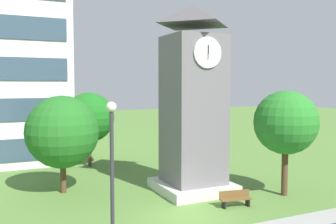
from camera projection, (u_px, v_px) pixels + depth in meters
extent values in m
plane|color=#567F38|center=(186.00, 216.00, 19.29)|extent=(160.00, 160.00, 0.00)
cube|color=slate|center=(193.00, 114.00, 23.52)|extent=(3.30, 3.30, 9.79)
cube|color=beige|center=(193.00, 186.00, 23.85)|extent=(4.45, 4.45, 0.60)
pyramid|color=#555155|center=(194.00, 15.00, 23.08)|extent=(3.62, 3.62, 1.25)
cylinder|color=white|center=(208.00, 53.00, 21.71)|extent=(1.81, 0.12, 1.81)
cylinder|color=white|center=(217.00, 56.00, 23.98)|extent=(0.12, 1.81, 1.81)
cube|color=black|center=(208.00, 50.00, 21.64)|extent=(0.04, 0.08, 0.54)
cube|color=black|center=(208.00, 52.00, 21.64)|extent=(0.05, 0.06, 0.82)
cube|color=brown|center=(236.00, 199.00, 20.71)|extent=(1.85, 0.77, 0.06)
cube|color=brown|center=(234.00, 194.00, 20.91)|extent=(1.78, 0.35, 0.40)
cube|color=black|center=(224.00, 204.00, 20.54)|extent=(0.15, 0.44, 0.45)
cube|color=black|center=(248.00, 202.00, 20.92)|extent=(0.15, 0.44, 0.45)
cylinder|color=#333338|center=(112.00, 196.00, 12.98)|extent=(0.14, 0.14, 5.81)
sphere|color=#F2EFCC|center=(111.00, 107.00, 12.76)|extent=(0.36, 0.36, 0.36)
cylinder|color=#513823|center=(285.00, 170.00, 22.86)|extent=(0.38, 0.38, 3.13)
sphere|color=#277B26|center=(286.00, 122.00, 22.65)|extent=(3.87, 3.87, 3.87)
cylinder|color=#513823|center=(63.00, 175.00, 23.46)|extent=(0.36, 0.36, 2.26)
sphere|color=#226820|center=(62.00, 132.00, 23.26)|extent=(4.51, 4.51, 4.51)
cylinder|color=#513823|center=(90.00, 150.00, 31.06)|extent=(0.29, 0.29, 2.65)
sphere|color=#1B691B|center=(89.00, 117.00, 30.86)|extent=(4.10, 4.10, 4.10)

